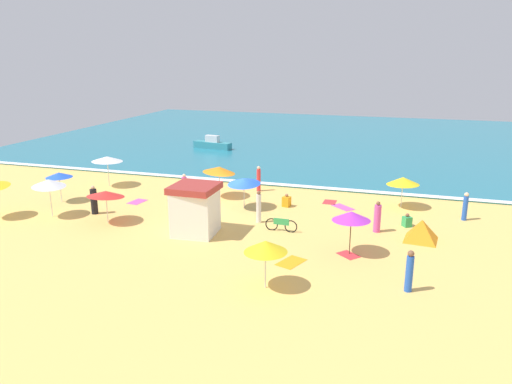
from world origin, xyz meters
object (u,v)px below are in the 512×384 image
object	(u,v)px
beach_umbrella_8	(49,183)
beach_umbrella_9	(106,194)
beach_tent	(421,230)
beachgoer_6	(287,201)
beachgoer_8	(377,218)
beach_umbrella_0	(403,181)
beachgoer_0	(409,271)
beach_umbrella_4	(107,159)
beachgoer_1	(94,201)
beach_umbrella_5	(219,170)
beach_umbrella_2	(244,181)
beachgoer_2	(259,207)
lifeguard_cabana	(195,209)
beach_umbrella_3	(351,216)
beach_umbrella_7	(59,175)
beachgoer_5	(185,187)
beachgoer_3	(407,221)
beach_umbrella_1	(266,246)
parked_bicycle	(281,225)
small_boat_0	(212,144)
beachgoer_4	(259,179)
beachgoer_7	(465,207)

from	to	relation	value
beach_umbrella_8	beach_umbrella_9	bearing A→B (deg)	0.79
beach_tent	beach_umbrella_9	bearing A→B (deg)	-172.03
beachgoer_6	beachgoer_8	world-z (taller)	beachgoer_8
beach_umbrella_0	beachgoer_0	world-z (taller)	beach_umbrella_0
beach_umbrella_8	beach_umbrella_0	bearing A→B (deg)	22.11
beach_umbrella_4	beachgoer_1	world-z (taller)	beach_umbrella_4
beach_umbrella_5	beachgoer_8	size ratio (longest dim) A/B	1.60
beach_umbrella_2	beach_umbrella_8	distance (m)	11.62
beachgoer_2	beachgoer_8	bearing A→B (deg)	3.83
lifeguard_cabana	beach_umbrella_3	size ratio (longest dim) A/B	1.05
lifeguard_cabana	beachgoer_0	world-z (taller)	lifeguard_cabana
beach_umbrella_3	beachgoer_6	xyz separation A→B (m)	(-4.82, 6.63, -1.60)
beach_umbrella_3	beach_umbrella_7	bearing A→B (deg)	170.55
beachgoer_5	beachgoer_6	size ratio (longest dim) A/B	2.06
beach_umbrella_4	beach_tent	bearing A→B (deg)	-12.06
beach_tent	beachgoer_5	bearing A→B (deg)	167.99
lifeguard_cabana	beach_umbrella_0	size ratio (longest dim) A/B	1.02
beach_umbrella_4	beachgoer_3	bearing A→B (deg)	-7.14
lifeguard_cabana	beachgoer_5	size ratio (longest dim) A/B	1.56
beach_tent	beachgoer_1	size ratio (longest dim) A/B	1.31
beach_umbrella_7	beachgoer_6	xyz separation A→B (m)	(14.44, 3.42, -1.47)
beach_umbrella_1	beachgoer_1	size ratio (longest dim) A/B	1.34
beachgoer_2	beachgoer_8	xyz separation A→B (m)	(6.64, 0.44, -0.11)
lifeguard_cabana	beachgoer_2	distance (m)	3.91
beach_umbrella_0	parked_bicycle	world-z (taller)	beach_umbrella_0
beachgoer_3	beachgoer_2	bearing A→B (deg)	-167.38
beachgoer_0	small_boat_0	distance (m)	33.01
beach_umbrella_4	beachgoer_2	xyz separation A→B (m)	(12.95, -4.49, -1.13)
beach_umbrella_5	beachgoer_3	xyz separation A→B (m)	(12.30, -2.39, -1.59)
lifeguard_cabana	beachgoer_2	xyz separation A→B (m)	(2.72, 2.76, -0.48)
beach_umbrella_0	beach_umbrella_8	xyz separation A→B (m)	(-19.95, -8.11, 0.32)
beach_umbrella_4	parked_bicycle	xyz separation A→B (m)	(14.56, -5.52, -1.66)
beachgoer_3	beach_umbrella_2	bearing A→B (deg)	177.16
beach_umbrella_5	beachgoer_2	size ratio (longest dim) A/B	1.47
parked_bicycle	beachgoer_8	bearing A→B (deg)	16.37
beach_umbrella_4	beach_umbrella_7	size ratio (longest dim) A/B	1.32
beach_umbrella_1	beach_umbrella_8	bearing A→B (deg)	160.85
beach_umbrella_0	beach_umbrella_1	distance (m)	14.21
beachgoer_5	beach_umbrella_1	bearing A→B (deg)	-50.88
beach_umbrella_8	beach_umbrella_7	bearing A→B (deg)	118.52
beach_umbrella_8	beachgoer_4	xyz separation A→B (m)	(10.16, 9.17, -1.20)
beach_umbrella_7	beachgoer_2	xyz separation A→B (m)	(13.65, -0.07, -0.90)
beachgoer_5	beachgoer_1	bearing A→B (deg)	-131.28
beach_umbrella_2	beach_umbrella_7	xyz separation A→B (m)	(-11.97, -2.26, 0.06)
beach_umbrella_0	beachgoer_2	distance (m)	9.54
beachgoer_7	lifeguard_cabana	bearing A→B (deg)	-154.37
beach_umbrella_9	beachgoer_4	bearing A→B (deg)	55.17
beachgoer_6	beachgoer_8	distance (m)	6.61
beach_umbrella_0	beach_tent	size ratio (longest dim) A/B	1.16
beach_umbrella_9	beachgoer_6	xyz separation A→B (m)	(9.13, 6.10, -1.37)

